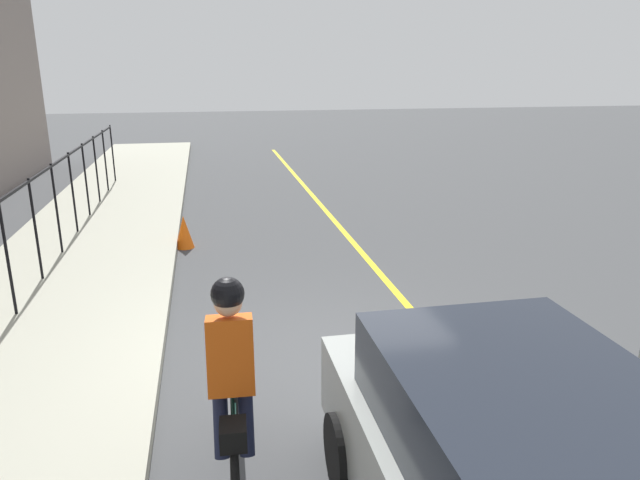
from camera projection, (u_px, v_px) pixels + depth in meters
name	position (u px, v px, depth m)	size (l,w,h in m)	color
ground_plane	(316.00, 356.00, 6.99)	(80.00, 80.00, 0.00)	#424345
lane_line_centre	(441.00, 344.00, 7.28)	(36.00, 0.12, 0.01)	yellow
sidewalk	(11.00, 379.00, 6.34)	(40.00, 3.20, 0.15)	#A5A593
cyclist_lead	(232.00, 387.00, 4.60)	(1.71, 0.38, 1.83)	black
traffic_cone_near	(184.00, 232.00, 11.09)	(0.36, 0.36, 0.63)	#F85D0E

